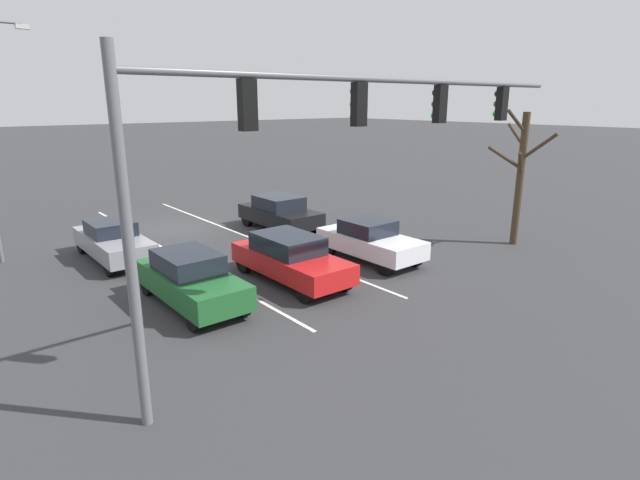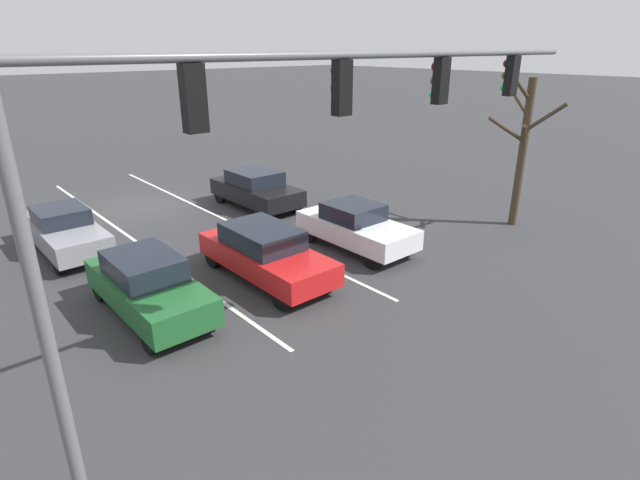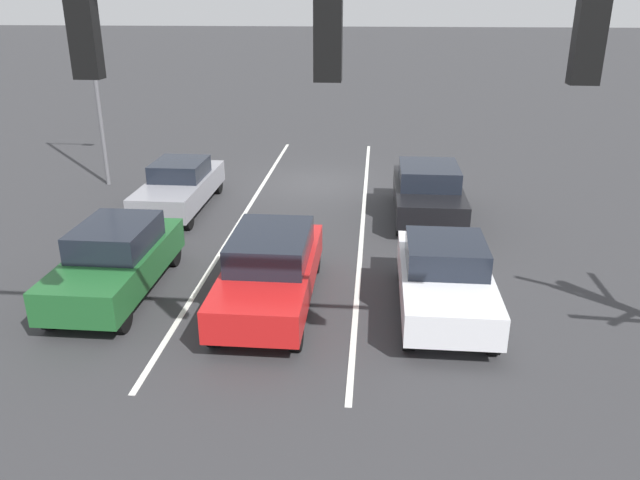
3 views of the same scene
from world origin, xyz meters
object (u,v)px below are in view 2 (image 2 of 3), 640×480
at_px(car_white_leftlane_front, 355,226).
at_px(car_darkgreen_rightlane_front, 148,285).
at_px(car_black_leftlane_second, 256,189).
at_px(bare_tree_near, 522,146).
at_px(car_red_midlane_front, 265,253).
at_px(traffic_signal_gantry, 312,124).
at_px(car_gray_rightlane_second, 64,230).

xyz_separation_m(car_white_leftlane_front, car_darkgreen_rightlane_front, (7.12, -0.25, 0.02)).
relative_size(car_white_leftlane_front, car_darkgreen_rightlane_front, 0.96).
distance_m(car_black_leftlane_second, bare_tree_near, 10.59).
distance_m(car_darkgreen_rightlane_front, bare_tree_near, 13.81).
bearing_deg(car_black_leftlane_second, bare_tree_near, 126.76).
bearing_deg(bare_tree_near, car_red_midlane_front, -13.05).
distance_m(car_white_leftlane_front, car_red_midlane_front, 3.66).
bearing_deg(traffic_signal_gantry, car_red_midlane_front, -113.59).
bearing_deg(car_gray_rightlane_second, car_white_leftlane_front, 140.59).
height_order(car_white_leftlane_front, car_red_midlane_front, car_red_midlane_front).
relative_size(car_darkgreen_rightlane_front, car_gray_rightlane_second, 0.95).
bearing_deg(car_white_leftlane_front, traffic_signal_gantry, 38.45).
height_order(car_red_midlane_front, traffic_signal_gantry, traffic_signal_gantry).
relative_size(car_darkgreen_rightlane_front, car_red_midlane_front, 0.93).
xyz_separation_m(traffic_signal_gantry, bare_tree_near, (-11.92, -2.23, -2.17)).
distance_m(car_white_leftlane_front, traffic_signal_gantry, 8.44).
xyz_separation_m(car_gray_rightlane_second, car_black_leftlane_second, (-7.58, 0.11, 0.06)).
relative_size(car_gray_rightlane_second, car_black_leftlane_second, 1.06).
bearing_deg(traffic_signal_gantry, bare_tree_near, -169.39).
xyz_separation_m(car_darkgreen_rightlane_front, bare_tree_near, (-13.40, 2.49, 2.22)).
xyz_separation_m(car_red_midlane_front, car_gray_rightlane_second, (3.84, -6.10, -0.06)).
bearing_deg(car_gray_rightlane_second, bare_tree_near, 148.61).
relative_size(car_darkgreen_rightlane_front, car_black_leftlane_second, 1.01).
bearing_deg(car_black_leftlane_second, car_white_leftlane_front, 89.26).
bearing_deg(car_darkgreen_rightlane_front, car_gray_rightlane_second, -86.39).
height_order(car_red_midlane_front, car_gray_rightlane_second, car_red_midlane_front).
height_order(car_gray_rightlane_second, traffic_signal_gantry, traffic_signal_gantry).
xyz_separation_m(car_white_leftlane_front, car_gray_rightlane_second, (7.50, -6.16, -0.04)).
bearing_deg(car_black_leftlane_second, traffic_signal_gantry, 61.51).
bearing_deg(car_black_leftlane_second, car_red_midlane_front, 58.08).
relative_size(car_red_midlane_front, car_black_leftlane_second, 1.08).
relative_size(car_gray_rightlane_second, bare_tree_near, 0.84).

